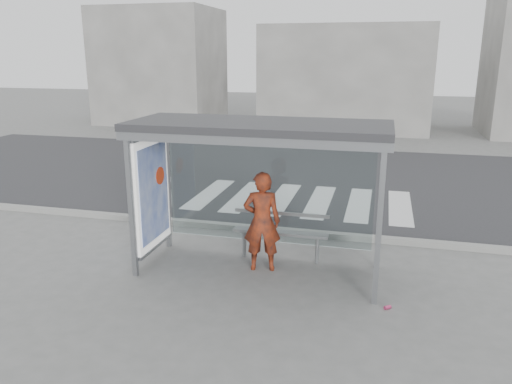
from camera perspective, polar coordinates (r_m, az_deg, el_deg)
ground at (r=8.87m, az=0.28°, el=-9.00°), size 80.00×80.00×0.00m
road at (r=15.40m, az=6.63°, el=1.63°), size 30.00×10.00×0.01m
curb at (r=10.61m, az=2.85°, el=-4.45°), size 30.00×0.18×0.12m
crosswalk at (r=13.01m, az=5.10°, el=-0.95°), size 5.55×3.00×0.00m
bus_shelter at (r=8.40m, az=-2.06°, el=3.84°), size 4.25×1.65×2.62m
building_left at (r=28.47m, az=-10.82°, el=13.93°), size 6.00×5.00×6.00m
building_center at (r=25.93m, az=10.25°, el=12.71°), size 8.00×5.00×5.00m
person at (r=8.62m, az=0.68°, el=-3.40°), size 0.72×0.54×1.77m
bench at (r=9.14m, az=2.80°, el=-4.62°), size 1.75×0.22×0.91m
soda_can at (r=7.89m, az=14.80°, el=-12.63°), size 0.12×0.11×0.06m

